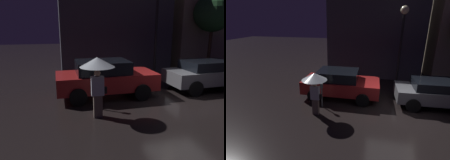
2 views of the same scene
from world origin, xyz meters
The scene contains 9 objects.
ground_plane centered at (0.00, 0.00, 0.00)m, with size 60.00×60.00×0.00m, color black.
building_facade_left centered at (-1.26, 6.50, 3.30)m, with size 6.67×3.00×6.59m.
building_facade_right centered at (6.59, 6.50, 4.23)m, with size 7.70×3.00×8.47m.
parked_car_red centered at (-2.88, 1.47, 0.80)m, with size 4.15×2.06×1.53m.
parked_car_grey centered at (2.01, 1.36, 0.74)m, with size 4.03×1.93×1.37m.
pedestrian_with_umbrella centered at (-3.59, -0.66, 1.62)m, with size 1.11×1.11×1.99m.
parking_meter centered at (-3.51, 0.07, 0.77)m, with size 0.12×0.10×1.24m.
street_lamp_near centered at (0.34, 3.62, 3.49)m, with size 0.46×0.46×4.86m.
street_tree centered at (4.25, 4.29, 3.65)m, with size 2.24×2.24×4.79m.
Camera 1 is at (-4.75, -7.28, 2.95)m, focal length 35.00 mm.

